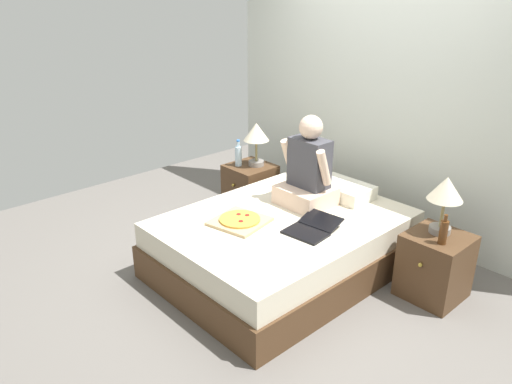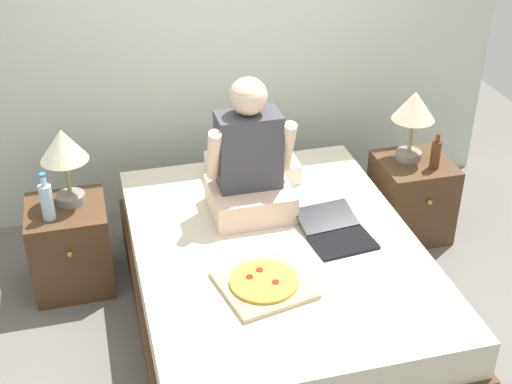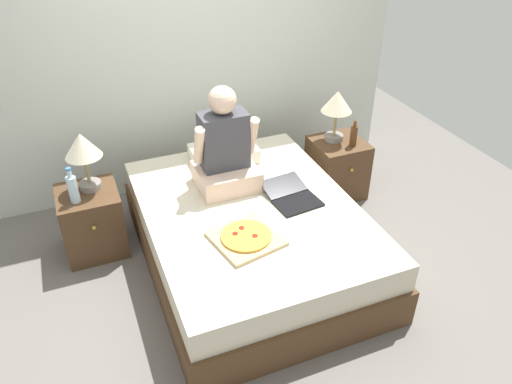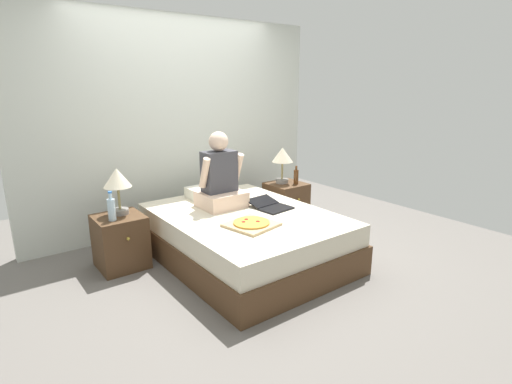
{
  "view_description": "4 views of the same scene",
  "coord_description": "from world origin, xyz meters",
  "px_view_note": "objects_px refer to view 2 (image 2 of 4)",
  "views": [
    {
      "loc": [
        2.57,
        -2.66,
        2.26
      ],
      "look_at": [
        -0.06,
        -0.25,
        0.76
      ],
      "focal_mm": 35.0,
      "sensor_mm": 36.0,
      "label": 1
    },
    {
      "loc": [
        -0.87,
        -2.91,
        2.63
      ],
      "look_at": [
        -0.1,
        0.04,
        0.8
      ],
      "focal_mm": 50.0,
      "sensor_mm": 36.0,
      "label": 2
    },
    {
      "loc": [
        -1.05,
        -2.7,
        2.53
      ],
      "look_at": [
        -0.02,
        -0.14,
        0.71
      ],
      "focal_mm": 35.0,
      "sensor_mm": 36.0,
      "label": 3
    },
    {
      "loc": [
        -2.17,
        -3.07,
        1.74
      ],
      "look_at": [
        0.0,
        -0.18,
        0.75
      ],
      "focal_mm": 28.0,
      "sensor_mm": 36.0,
      "label": 4
    }
  ],
  "objects_px": {
    "laptop": "(337,234)",
    "beer_bottle": "(436,154)",
    "nightstand_right": "(411,197)",
    "bed": "(276,281)",
    "person_seated": "(249,165)",
    "lamp_on_right_nightstand": "(414,111)",
    "lamp_on_left_nightstand": "(63,150)",
    "nightstand_left": "(71,246)",
    "water_bottle": "(47,201)",
    "pizza_box": "(264,284)"
  },
  "relations": [
    {
      "from": "laptop",
      "to": "pizza_box",
      "type": "height_order",
      "value": "laptop"
    },
    {
      "from": "nightstand_left",
      "to": "beer_bottle",
      "type": "relative_size",
      "value": 2.26
    },
    {
      "from": "lamp_on_right_nightstand",
      "to": "person_seated",
      "type": "height_order",
      "value": "person_seated"
    },
    {
      "from": "water_bottle",
      "to": "laptop",
      "type": "bearing_deg",
      "value": -19.7
    },
    {
      "from": "laptop",
      "to": "nightstand_left",
      "type": "bearing_deg",
      "value": 156.07
    },
    {
      "from": "nightstand_left",
      "to": "water_bottle",
      "type": "distance_m",
      "value": 0.39
    },
    {
      "from": "bed",
      "to": "person_seated",
      "type": "bearing_deg",
      "value": 99.72
    },
    {
      "from": "water_bottle",
      "to": "beer_bottle",
      "type": "bearing_deg",
      "value": -0.25
    },
    {
      "from": "water_bottle",
      "to": "person_seated",
      "type": "distance_m",
      "value": 1.1
    },
    {
      "from": "laptop",
      "to": "lamp_on_right_nightstand",
      "type": "bearing_deg",
      "value": 43.08
    },
    {
      "from": "laptop",
      "to": "pizza_box",
      "type": "relative_size",
      "value": 0.94
    },
    {
      "from": "beer_bottle",
      "to": "nightstand_right",
      "type": "bearing_deg",
      "value": 125.01
    },
    {
      "from": "nightstand_right",
      "to": "person_seated",
      "type": "height_order",
      "value": "person_seated"
    },
    {
      "from": "nightstand_right",
      "to": "pizza_box",
      "type": "relative_size",
      "value": 1.09
    },
    {
      "from": "water_bottle",
      "to": "lamp_on_right_nightstand",
      "type": "relative_size",
      "value": 0.61
    },
    {
      "from": "water_bottle",
      "to": "nightstand_right",
      "type": "height_order",
      "value": "water_bottle"
    },
    {
      "from": "lamp_on_left_nightstand",
      "to": "water_bottle",
      "type": "xyz_separation_m",
      "value": [
        -0.12,
        -0.14,
        -0.22
      ]
    },
    {
      "from": "bed",
      "to": "nightstand_left",
      "type": "height_order",
      "value": "nightstand_left"
    },
    {
      "from": "person_seated",
      "to": "laptop",
      "type": "bearing_deg",
      "value": -44.69
    },
    {
      "from": "laptop",
      "to": "beer_bottle",
      "type": "bearing_deg",
      "value": 32.38
    },
    {
      "from": "water_bottle",
      "to": "person_seated",
      "type": "xyz_separation_m",
      "value": [
        1.08,
        -0.15,
        0.15
      ]
    },
    {
      "from": "nightstand_right",
      "to": "pizza_box",
      "type": "distance_m",
      "value": 1.55
    },
    {
      "from": "nightstand_right",
      "to": "pizza_box",
      "type": "bearing_deg",
      "value": -143.08
    },
    {
      "from": "person_seated",
      "to": "laptop",
      "type": "relative_size",
      "value": 1.75
    },
    {
      "from": "lamp_on_left_nightstand",
      "to": "person_seated",
      "type": "height_order",
      "value": "person_seated"
    },
    {
      "from": "person_seated",
      "to": "lamp_on_right_nightstand",
      "type": "bearing_deg",
      "value": 14.71
    },
    {
      "from": "pizza_box",
      "to": "laptop",
      "type": "bearing_deg",
      "value": 32.31
    },
    {
      "from": "water_bottle",
      "to": "nightstand_right",
      "type": "distance_m",
      "value": 2.23
    },
    {
      "from": "laptop",
      "to": "water_bottle",
      "type": "bearing_deg",
      "value": 160.3
    },
    {
      "from": "nightstand_left",
      "to": "lamp_on_right_nightstand",
      "type": "height_order",
      "value": "lamp_on_right_nightstand"
    },
    {
      "from": "beer_bottle",
      "to": "laptop",
      "type": "relative_size",
      "value": 0.52
    },
    {
      "from": "nightstand_right",
      "to": "beer_bottle",
      "type": "distance_m",
      "value": 0.38
    },
    {
      "from": "lamp_on_right_nightstand",
      "to": "nightstand_right",
      "type": "bearing_deg",
      "value": -59.07
    },
    {
      "from": "pizza_box",
      "to": "lamp_on_left_nightstand",
      "type": "bearing_deg",
      "value": 131.54
    },
    {
      "from": "lamp_on_right_nightstand",
      "to": "beer_bottle",
      "type": "xyz_separation_m",
      "value": [
        0.1,
        -0.15,
        -0.23
      ]
    },
    {
      "from": "nightstand_left",
      "to": "person_seated",
      "type": "height_order",
      "value": "person_seated"
    },
    {
      "from": "nightstand_right",
      "to": "lamp_on_right_nightstand",
      "type": "height_order",
      "value": "lamp_on_right_nightstand"
    },
    {
      "from": "laptop",
      "to": "bed",
      "type": "bearing_deg",
      "value": 175.32
    },
    {
      "from": "nightstand_left",
      "to": "bed",
      "type": "bearing_deg",
      "value": -28.96
    },
    {
      "from": "nightstand_left",
      "to": "pizza_box",
      "type": "relative_size",
      "value": 1.09
    },
    {
      "from": "bed",
      "to": "nightstand_left",
      "type": "xyz_separation_m",
      "value": [
        -1.06,
        0.59,
        0.02
      ]
    },
    {
      "from": "nightstand_left",
      "to": "water_bottle",
      "type": "relative_size",
      "value": 1.88
    },
    {
      "from": "nightstand_left",
      "to": "laptop",
      "type": "xyz_separation_m",
      "value": [
        1.38,
        -0.61,
        0.25
      ]
    },
    {
      "from": "beer_bottle",
      "to": "lamp_on_right_nightstand",
      "type": "bearing_deg",
      "value": 123.69
    },
    {
      "from": "bed",
      "to": "nightstand_right",
      "type": "xyz_separation_m",
      "value": [
        1.06,
        0.59,
        0.02
      ]
    },
    {
      "from": "beer_bottle",
      "to": "laptop",
      "type": "xyz_separation_m",
      "value": [
        -0.81,
        -0.51,
        -0.1
      ]
    },
    {
      "from": "nightstand_left",
      "to": "laptop",
      "type": "distance_m",
      "value": 1.53
    },
    {
      "from": "person_seated",
      "to": "pizza_box",
      "type": "height_order",
      "value": "person_seated"
    },
    {
      "from": "lamp_on_left_nightstand",
      "to": "pizza_box",
      "type": "xyz_separation_m",
      "value": [
        0.86,
        -0.97,
        -0.34
      ]
    },
    {
      "from": "lamp_on_left_nightstand",
      "to": "person_seated",
      "type": "relative_size",
      "value": 0.58
    }
  ]
}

